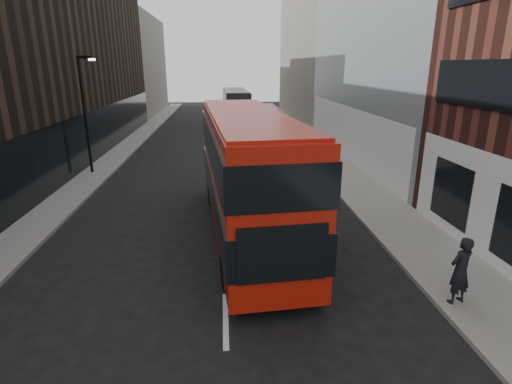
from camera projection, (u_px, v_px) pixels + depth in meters
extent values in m
plane|color=black|center=(227.00, 374.00, 8.95)|extent=(140.00, 140.00, 0.00)
cube|color=slate|center=(313.00, 147.00, 33.26)|extent=(3.00, 80.00, 0.15)
cube|color=slate|center=(123.00, 150.00, 32.04)|extent=(2.00, 80.00, 0.15)
cube|color=#9CA2A6|center=(391.00, 12.00, 26.77)|extent=(5.00, 22.00, 20.00)
cube|color=silver|center=(348.00, 133.00, 29.04)|extent=(0.35, 21.00, 3.80)
cube|color=slate|center=(314.00, 45.00, 48.91)|extent=(5.00, 24.00, 18.00)
cube|color=black|center=(87.00, 60.00, 34.41)|extent=(5.00, 24.00, 14.00)
cube|color=slate|center=(138.00, 66.00, 55.46)|extent=(5.00, 20.00, 13.00)
cylinder|color=black|center=(85.00, 116.00, 24.29)|extent=(0.16, 0.16, 7.00)
cube|color=black|center=(85.00, 57.00, 23.29)|extent=(0.90, 0.15, 0.18)
cube|color=#FFF2CC|center=(92.00, 59.00, 23.35)|extent=(0.35, 0.22, 0.12)
cube|color=#9D1509|center=(247.00, 172.00, 15.54)|extent=(3.74, 12.28, 4.40)
cube|color=black|center=(247.00, 189.00, 15.76)|extent=(3.86, 12.34, 1.21)
cube|color=black|center=(247.00, 143.00, 15.19)|extent=(3.86, 12.34, 1.21)
cube|color=black|center=(282.00, 254.00, 10.00)|extent=(2.34, 0.27, 1.54)
cube|color=black|center=(231.00, 153.00, 21.42)|extent=(2.34, 0.27, 1.54)
cube|color=#9D1509|center=(247.00, 114.00, 14.87)|extent=(3.59, 11.79, 0.12)
cylinder|color=black|center=(212.00, 194.00, 19.62)|extent=(0.42, 1.12, 1.10)
cylinder|color=black|center=(261.00, 192.00, 20.01)|extent=(0.42, 1.12, 1.10)
cylinder|color=black|center=(227.00, 270.00, 12.35)|extent=(0.42, 1.12, 1.10)
cylinder|color=black|center=(303.00, 264.00, 12.73)|extent=(0.42, 1.12, 1.10)
cube|color=black|center=(236.00, 105.00, 47.71)|extent=(2.99, 11.82, 3.31)
cube|color=black|center=(236.00, 107.00, 47.78)|extent=(3.11, 11.87, 1.18)
cube|color=black|center=(239.00, 111.00, 42.14)|extent=(2.27, 0.14, 1.50)
cube|color=black|center=(233.00, 101.00, 53.32)|extent=(2.27, 0.14, 1.50)
cube|color=black|center=(236.00, 90.00, 47.20)|extent=(2.87, 11.35, 0.12)
cylinder|color=black|center=(225.00, 114.00, 51.62)|extent=(0.35, 1.08, 1.07)
cylinder|color=black|center=(243.00, 114.00, 51.87)|extent=(0.35, 1.08, 1.07)
cylinder|color=black|center=(227.00, 122.00, 44.50)|extent=(0.35, 1.08, 1.07)
cylinder|color=black|center=(249.00, 122.00, 44.75)|extent=(0.35, 1.08, 1.07)
imported|color=black|center=(259.00, 155.00, 27.55)|extent=(1.74, 4.11, 1.38)
imported|color=#919399|center=(283.00, 159.00, 26.13)|extent=(1.99, 4.62, 1.48)
imported|color=black|center=(265.00, 136.00, 34.97)|extent=(2.35, 4.64, 1.29)
imported|color=black|center=(460.00, 271.00, 11.11)|extent=(0.85, 0.70, 2.00)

